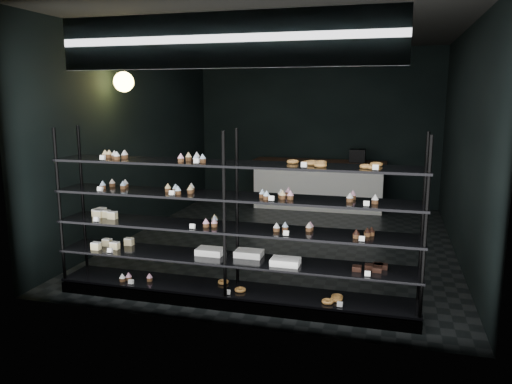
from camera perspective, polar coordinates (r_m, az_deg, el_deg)
room at (r=7.58m, az=3.56°, el=5.97°), size 5.01×6.01×3.20m
display_shelf at (r=5.46m, az=-3.06°, el=-6.36°), size 4.00×0.50×1.91m
signage at (r=4.75m, az=-3.85°, el=16.93°), size 3.30×0.05×0.50m
pendant_lamp at (r=7.51m, az=-14.89°, el=12.09°), size 0.28×0.28×0.87m
service_counter at (r=10.15m, az=7.20°, el=0.90°), size 2.65×0.65×1.23m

